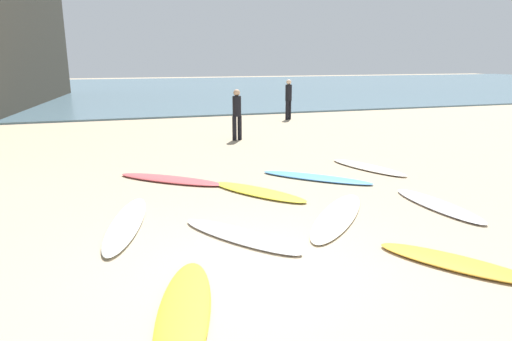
{
  "coord_description": "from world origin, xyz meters",
  "views": [
    {
      "loc": [
        -1.47,
        -4.82,
        2.61
      ],
      "look_at": [
        1.3,
        3.82,
        0.3
      ],
      "focal_mm": 31.02,
      "sensor_mm": 36.0,
      "label": 1
    }
  ],
  "objects_px": {
    "surfboard_5": "(240,236)",
    "surfboard_9": "(258,192)",
    "surfboard_7": "(438,205)",
    "surfboard_0": "(337,216)",
    "surfboard_2": "(170,179)",
    "surfboard_1": "(184,311)",
    "surfboard_3": "(316,177)",
    "surfboard_8": "(368,167)",
    "beachgoer_mid": "(237,112)",
    "surfboard_6": "(126,223)",
    "beachgoer_near": "(289,97)",
    "surfboard_4": "(455,262)"
  },
  "relations": [
    {
      "from": "surfboard_5",
      "to": "surfboard_9",
      "type": "relative_size",
      "value": 0.98
    },
    {
      "from": "surfboard_7",
      "to": "surfboard_0",
      "type": "bearing_deg",
      "value": -5.12
    },
    {
      "from": "surfboard_0",
      "to": "surfboard_2",
      "type": "bearing_deg",
      "value": -12.08
    },
    {
      "from": "surfboard_1",
      "to": "surfboard_3",
      "type": "bearing_deg",
      "value": 65.15
    },
    {
      "from": "surfboard_5",
      "to": "surfboard_0",
      "type": "bearing_deg",
      "value": -24.5
    },
    {
      "from": "surfboard_2",
      "to": "surfboard_8",
      "type": "relative_size",
      "value": 1.17
    },
    {
      "from": "surfboard_1",
      "to": "beachgoer_mid",
      "type": "height_order",
      "value": "beachgoer_mid"
    },
    {
      "from": "surfboard_3",
      "to": "beachgoer_mid",
      "type": "bearing_deg",
      "value": 47.29
    },
    {
      "from": "surfboard_9",
      "to": "beachgoer_mid",
      "type": "distance_m",
      "value": 6.05
    },
    {
      "from": "surfboard_7",
      "to": "surfboard_9",
      "type": "height_order",
      "value": "same"
    },
    {
      "from": "surfboard_1",
      "to": "surfboard_7",
      "type": "distance_m",
      "value": 5.32
    },
    {
      "from": "surfboard_5",
      "to": "surfboard_6",
      "type": "xyz_separation_m",
      "value": [
        -1.6,
        1.03,
        0.01
      ]
    },
    {
      "from": "surfboard_7",
      "to": "beachgoer_near",
      "type": "relative_size",
      "value": 1.22
    },
    {
      "from": "beachgoer_near",
      "to": "surfboard_9",
      "type": "bearing_deg",
      "value": 30.14
    },
    {
      "from": "surfboard_9",
      "to": "beachgoer_mid",
      "type": "height_order",
      "value": "beachgoer_mid"
    },
    {
      "from": "surfboard_7",
      "to": "surfboard_2",
      "type": "bearing_deg",
      "value": -39.91
    },
    {
      "from": "surfboard_2",
      "to": "surfboard_4",
      "type": "xyz_separation_m",
      "value": [
        3.01,
        -5.22,
        -0.0
      ]
    },
    {
      "from": "surfboard_8",
      "to": "surfboard_9",
      "type": "distance_m",
      "value": 3.37
    },
    {
      "from": "surfboard_2",
      "to": "surfboard_9",
      "type": "xyz_separation_m",
      "value": [
        1.55,
        -1.47,
        -0.0
      ]
    },
    {
      "from": "surfboard_1",
      "to": "surfboard_8",
      "type": "bearing_deg",
      "value": 57.57
    },
    {
      "from": "surfboard_5",
      "to": "beachgoer_mid",
      "type": "bearing_deg",
      "value": 39.96
    },
    {
      "from": "surfboard_9",
      "to": "surfboard_3",
      "type": "bearing_deg",
      "value": -12.98
    },
    {
      "from": "surfboard_3",
      "to": "surfboard_5",
      "type": "relative_size",
      "value": 1.17
    },
    {
      "from": "surfboard_0",
      "to": "surfboard_2",
      "type": "distance_m",
      "value": 3.98
    },
    {
      "from": "surfboard_3",
      "to": "beachgoer_near",
      "type": "relative_size",
      "value": 1.46
    },
    {
      "from": "surfboard_5",
      "to": "surfboard_6",
      "type": "height_order",
      "value": "surfboard_6"
    },
    {
      "from": "surfboard_1",
      "to": "beachgoer_near",
      "type": "distance_m",
      "value": 15.42
    },
    {
      "from": "surfboard_7",
      "to": "beachgoer_mid",
      "type": "bearing_deg",
      "value": -81.21
    },
    {
      "from": "surfboard_6",
      "to": "surfboard_8",
      "type": "height_order",
      "value": "surfboard_6"
    },
    {
      "from": "surfboard_2",
      "to": "surfboard_6",
      "type": "distance_m",
      "value": 2.68
    },
    {
      "from": "surfboard_0",
      "to": "surfboard_3",
      "type": "height_order",
      "value": "surfboard_3"
    },
    {
      "from": "surfboard_4",
      "to": "surfboard_8",
      "type": "height_order",
      "value": "surfboard_4"
    },
    {
      "from": "beachgoer_mid",
      "to": "surfboard_6",
      "type": "bearing_deg",
      "value": -134.75
    },
    {
      "from": "beachgoer_near",
      "to": "beachgoer_mid",
      "type": "bearing_deg",
      "value": 15.15
    },
    {
      "from": "surfboard_8",
      "to": "beachgoer_near",
      "type": "distance_m",
      "value": 9.06
    },
    {
      "from": "surfboard_3",
      "to": "surfboard_9",
      "type": "height_order",
      "value": "surfboard_9"
    },
    {
      "from": "surfboard_1",
      "to": "surfboard_7",
      "type": "xyz_separation_m",
      "value": [
        4.9,
        2.07,
        -0.01
      ]
    },
    {
      "from": "beachgoer_near",
      "to": "surfboard_0",
      "type": "bearing_deg",
      "value": 37.08
    },
    {
      "from": "surfboard_2",
      "to": "surfboard_6",
      "type": "relative_size",
      "value": 0.99
    },
    {
      "from": "surfboard_0",
      "to": "beachgoer_mid",
      "type": "bearing_deg",
      "value": -51.55
    },
    {
      "from": "surfboard_5",
      "to": "beachgoer_near",
      "type": "bearing_deg",
      "value": 30.16
    },
    {
      "from": "surfboard_2",
      "to": "surfboard_9",
      "type": "relative_size",
      "value": 1.14
    },
    {
      "from": "surfboard_5",
      "to": "beachgoer_mid",
      "type": "distance_m",
      "value": 8.24
    },
    {
      "from": "surfboard_3",
      "to": "surfboard_4",
      "type": "height_order",
      "value": "surfboard_4"
    },
    {
      "from": "surfboard_1",
      "to": "surfboard_6",
      "type": "distance_m",
      "value": 2.87
    },
    {
      "from": "beachgoer_near",
      "to": "surfboard_3",
      "type": "bearing_deg",
      "value": 36.83
    },
    {
      "from": "beachgoer_mid",
      "to": "surfboard_3",
      "type": "bearing_deg",
      "value": -102.06
    },
    {
      "from": "surfboard_4",
      "to": "surfboard_9",
      "type": "height_order",
      "value": "same"
    },
    {
      "from": "surfboard_5",
      "to": "surfboard_8",
      "type": "distance_m",
      "value": 5.2
    },
    {
      "from": "surfboard_4",
      "to": "surfboard_3",
      "type": "bearing_deg",
      "value": 52.6
    }
  ]
}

